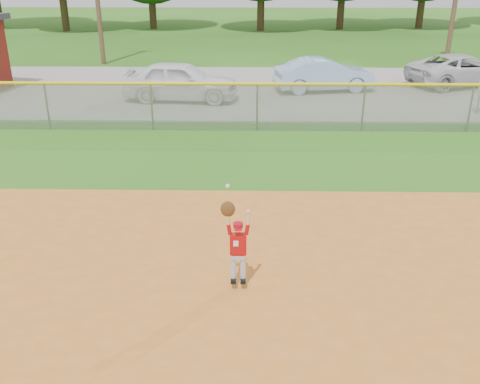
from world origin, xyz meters
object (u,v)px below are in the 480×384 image
object	(u,v)px
car_white_b	(462,70)
car_white_a	(181,81)
ballplayer	(237,243)
car_blue	(324,75)

from	to	relation	value
car_white_b	car_white_a	bearing A→B (deg)	83.73
car_white_a	car_white_b	distance (m)	12.18
car_white_a	ballplayer	distance (m)	13.21
car_white_a	car_white_b	world-z (taller)	car_white_a
car_blue	ballplayer	xyz separation A→B (m)	(-3.24, -14.69, 0.17)
car_blue	car_white_a	bearing A→B (deg)	96.47
car_white_a	car_blue	xyz separation A→B (m)	(5.72, 1.71, -0.07)
car_white_b	ballplayer	bearing A→B (deg)	129.29
car_white_b	car_blue	bearing A→B (deg)	81.26
car_white_a	car_blue	world-z (taller)	car_white_a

